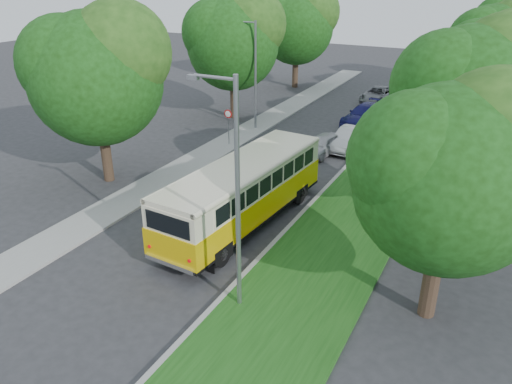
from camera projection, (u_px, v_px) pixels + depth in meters
The scene contains 13 objects.
ground at pixel (179, 244), 21.18m from camera, with size 120.00×120.00×0.00m, color #2C2C2F.
curb at pixel (303, 213), 23.70m from camera, with size 0.20×70.00×0.15m, color gray.
grass_verge at pixel (351, 224), 22.73m from camera, with size 4.50×70.00×0.13m, color #194A13.
sidewalk at pixel (160, 181), 27.20m from camera, with size 2.20×70.00×0.12m, color gray.
treeline at pixel (377, 49), 31.98m from camera, with size 24.27×41.91×9.46m.
lamppost_near at pixel (235, 191), 15.60m from camera, with size 1.71×0.16×8.00m.
lamppost_far at pixel (254, 72), 34.39m from camera, with size 1.71×0.16×7.50m.
warning_sign at pixel (228, 120), 32.04m from camera, with size 0.56×0.10×2.50m.
vintage_bus at pixel (244, 194), 22.19m from camera, with size 2.64×10.24×3.04m, color #E5B907, non-canonical shape.
car_silver at pixel (323, 144), 31.04m from camera, with size 1.50×3.73×1.27m, color #B2B1B6.
car_white at pixel (350, 139), 31.85m from camera, with size 1.46×4.20×1.38m, color silver.
car_blue at pixel (366, 115), 36.68m from camera, with size 2.12×5.21×1.51m, color #131457.
car_grey at pixel (378, 95), 42.89m from camera, with size 2.17×4.71×1.31m, color slate.
Camera 1 is at (11.29, -14.84, 10.80)m, focal length 35.00 mm.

